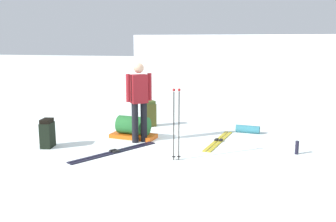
{
  "coord_description": "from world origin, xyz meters",
  "views": [
    {
      "loc": [
        1.8,
        -7.5,
        2.17
      ],
      "look_at": [
        0.0,
        0.0,
        0.7
      ],
      "focal_mm": 40.22,
      "sensor_mm": 36.0,
      "label": 1
    }
  ],
  "objects_px": {
    "ski_poles_planted_near": "(176,121)",
    "ski_pair_near": "(219,141)",
    "backpack_large_dark": "(149,114)",
    "sleeping_mat_rolled": "(248,129)",
    "gear_sled": "(133,128)",
    "ski_pair_far": "(115,152)",
    "skier_standing": "(139,98)",
    "thermos_bottle": "(297,148)",
    "backpack_bright": "(47,133)"
  },
  "relations": [
    {
      "from": "ski_pair_near",
      "to": "ski_poles_planted_near",
      "type": "bearing_deg",
      "value": -113.11
    },
    {
      "from": "skier_standing",
      "to": "ski_poles_planted_near",
      "type": "height_order",
      "value": "skier_standing"
    },
    {
      "from": "skier_standing",
      "to": "backpack_bright",
      "type": "relative_size",
      "value": 2.87
    },
    {
      "from": "backpack_large_dark",
      "to": "backpack_bright",
      "type": "xyz_separation_m",
      "value": [
        -1.47,
        -2.3,
        -0.03
      ]
    },
    {
      "from": "skier_standing",
      "to": "backpack_bright",
      "type": "distance_m",
      "value": 2.01
    },
    {
      "from": "skier_standing",
      "to": "gear_sled",
      "type": "relative_size",
      "value": 1.6
    },
    {
      "from": "ski_pair_near",
      "to": "sleeping_mat_rolled",
      "type": "bearing_deg",
      "value": 57.16
    },
    {
      "from": "thermos_bottle",
      "to": "gear_sled",
      "type": "bearing_deg",
      "value": 172.98
    },
    {
      "from": "ski_poles_planted_near",
      "to": "ski_pair_near",
      "type": "bearing_deg",
      "value": 66.89
    },
    {
      "from": "backpack_bright",
      "to": "thermos_bottle",
      "type": "relative_size",
      "value": 2.28
    },
    {
      "from": "ski_poles_planted_near",
      "to": "sleeping_mat_rolled",
      "type": "height_order",
      "value": "ski_poles_planted_near"
    },
    {
      "from": "ski_pair_far",
      "to": "gear_sled",
      "type": "height_order",
      "value": "gear_sled"
    },
    {
      "from": "ski_pair_near",
      "to": "gear_sled",
      "type": "xyz_separation_m",
      "value": [
        -1.89,
        -0.15,
        0.21
      ]
    },
    {
      "from": "ski_pair_near",
      "to": "thermos_bottle",
      "type": "height_order",
      "value": "thermos_bottle"
    },
    {
      "from": "ski_pair_near",
      "to": "sleeping_mat_rolled",
      "type": "distance_m",
      "value": 1.09
    },
    {
      "from": "gear_sled",
      "to": "sleeping_mat_rolled",
      "type": "xyz_separation_m",
      "value": [
        2.48,
        1.06,
        -0.13
      ]
    },
    {
      "from": "skier_standing",
      "to": "gear_sled",
      "type": "xyz_separation_m",
      "value": [
        -0.24,
        0.28,
        -0.73
      ]
    },
    {
      "from": "ski_pair_near",
      "to": "gear_sled",
      "type": "height_order",
      "value": "gear_sled"
    },
    {
      "from": "skier_standing",
      "to": "thermos_bottle",
      "type": "relative_size",
      "value": 6.54
    },
    {
      "from": "ski_pair_far",
      "to": "ski_poles_planted_near",
      "type": "xyz_separation_m",
      "value": [
        1.27,
        -0.16,
        0.72
      ]
    },
    {
      "from": "backpack_large_dark",
      "to": "thermos_bottle",
      "type": "height_order",
      "value": "backpack_large_dark"
    },
    {
      "from": "ski_pair_near",
      "to": "gear_sled",
      "type": "bearing_deg",
      "value": -175.53
    },
    {
      "from": "backpack_large_dark",
      "to": "ski_poles_planted_near",
      "type": "height_order",
      "value": "ski_poles_planted_near"
    },
    {
      "from": "skier_standing",
      "to": "sleeping_mat_rolled",
      "type": "relative_size",
      "value": 3.09
    },
    {
      "from": "ski_pair_far",
      "to": "thermos_bottle",
      "type": "bearing_deg",
      "value": 11.89
    },
    {
      "from": "ski_pair_far",
      "to": "sleeping_mat_rolled",
      "type": "relative_size",
      "value": 3.22
    },
    {
      "from": "thermos_bottle",
      "to": "ski_poles_planted_near",
      "type": "bearing_deg",
      "value": -157.87
    },
    {
      "from": "backpack_large_dark",
      "to": "ski_poles_planted_near",
      "type": "relative_size",
      "value": 0.5
    },
    {
      "from": "ski_pair_far",
      "to": "backpack_large_dark",
      "type": "bearing_deg",
      "value": 89.71
    },
    {
      "from": "ski_pair_near",
      "to": "sleeping_mat_rolled",
      "type": "relative_size",
      "value": 3.19
    },
    {
      "from": "ski_poles_planted_near",
      "to": "sleeping_mat_rolled",
      "type": "xyz_separation_m",
      "value": [
        1.21,
        2.37,
        -0.64
      ]
    },
    {
      "from": "skier_standing",
      "to": "backpack_bright",
      "type": "xyz_separation_m",
      "value": [
        -1.7,
        -0.83,
        -0.67
      ]
    },
    {
      "from": "skier_standing",
      "to": "thermos_bottle",
      "type": "xyz_separation_m",
      "value": [
        3.21,
        -0.14,
        -0.82
      ]
    },
    {
      "from": "backpack_large_dark",
      "to": "sleeping_mat_rolled",
      "type": "relative_size",
      "value": 1.19
    },
    {
      "from": "ski_pair_near",
      "to": "ski_poles_planted_near",
      "type": "distance_m",
      "value": 1.74
    },
    {
      "from": "ski_pair_near",
      "to": "gear_sled",
      "type": "relative_size",
      "value": 1.65
    },
    {
      "from": "ski_pair_far",
      "to": "backpack_large_dark",
      "type": "distance_m",
      "value": 2.35
    },
    {
      "from": "skier_standing",
      "to": "gear_sled",
      "type": "distance_m",
      "value": 0.82
    },
    {
      "from": "ski_pair_near",
      "to": "ski_poles_planted_near",
      "type": "xyz_separation_m",
      "value": [
        -0.62,
        -1.46,
        0.72
      ]
    },
    {
      "from": "backpack_large_dark",
      "to": "ski_poles_planted_near",
      "type": "distance_m",
      "value": 2.82
    },
    {
      "from": "ski_pair_far",
      "to": "backpack_large_dark",
      "type": "xyz_separation_m",
      "value": [
        0.01,
        2.33,
        0.31
      ]
    },
    {
      "from": "ski_pair_near",
      "to": "backpack_large_dark",
      "type": "bearing_deg",
      "value": 151.17
    },
    {
      "from": "ski_pair_far",
      "to": "backpack_bright",
      "type": "height_order",
      "value": "backpack_bright"
    },
    {
      "from": "skier_standing",
      "to": "ski_pair_far",
      "type": "relative_size",
      "value": 0.96
    },
    {
      "from": "skier_standing",
      "to": "ski_poles_planted_near",
      "type": "distance_m",
      "value": 1.47
    },
    {
      "from": "backpack_bright",
      "to": "ski_poles_planted_near",
      "type": "bearing_deg",
      "value": -4.08
    },
    {
      "from": "backpack_large_dark",
      "to": "sleeping_mat_rolled",
      "type": "bearing_deg",
      "value": -2.83
    },
    {
      "from": "skier_standing",
      "to": "ski_pair_near",
      "type": "xyz_separation_m",
      "value": [
        1.65,
        0.43,
        -0.94
      ]
    },
    {
      "from": "skier_standing",
      "to": "gear_sled",
      "type": "bearing_deg",
      "value": 129.81
    },
    {
      "from": "thermos_bottle",
      "to": "backpack_large_dark",
      "type": "bearing_deg",
      "value": 154.95
    }
  ]
}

